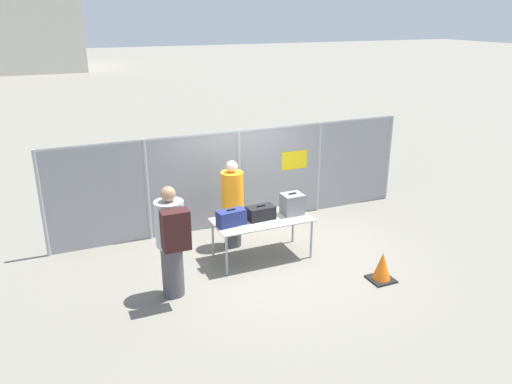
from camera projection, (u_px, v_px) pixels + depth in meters
The scene contains 10 objects.
ground_plane at pixel (269, 252), 9.31m from camera, with size 120.00×120.00×0.00m, color slate.
fence_section at pixel (239, 176), 10.25m from camera, with size 7.61×0.07×2.01m.
inspection_table at pixel (262, 222), 8.89m from camera, with size 1.75×0.84×0.76m.
suitcase_navy at pixel (231, 218), 8.57m from camera, with size 0.52×0.28×0.30m.
suitcase_black at pixel (261, 213), 8.83m from camera, with size 0.50×0.30×0.26m.
suitcase_grey at pixel (292, 204), 9.04m from camera, with size 0.38×0.34×0.40m.
traveler_hooded at pixel (172, 239), 7.54m from camera, with size 0.45×0.69×1.81m.
security_worker_near at pixel (232, 203), 9.31m from camera, with size 0.42×0.42×1.69m.
utility_trailer at pixel (276, 175), 12.39m from camera, with size 4.28×2.28×0.67m.
traffic_cone at pixel (382, 268), 8.27m from camera, with size 0.40×0.40×0.50m.
Camera 1 is at (-3.55, -7.59, 4.22)m, focal length 35.00 mm.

